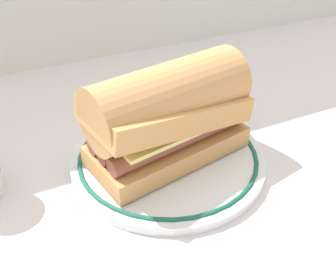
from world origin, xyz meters
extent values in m
plane|color=silver|center=(0.00, 0.00, 0.00)|extent=(1.50, 1.50, 0.00)
cylinder|color=white|center=(-0.01, 0.02, 0.01)|extent=(0.25, 0.25, 0.01)
torus|color=#195947|center=(-0.01, 0.02, 0.01)|extent=(0.23, 0.23, 0.01)
cube|color=tan|center=(-0.01, 0.02, 0.03)|extent=(0.21, 0.13, 0.03)
cylinder|color=brown|center=(-0.01, 0.00, 0.05)|extent=(0.19, 0.06, 0.02)
cylinder|color=brown|center=(-0.01, 0.02, 0.05)|extent=(0.19, 0.06, 0.02)
cylinder|color=brown|center=(-0.02, 0.05, 0.05)|extent=(0.19, 0.06, 0.02)
cube|color=#EAD67A|center=(-0.01, 0.02, 0.07)|extent=(0.18, 0.12, 0.01)
cube|color=tan|center=(-0.01, 0.02, 0.08)|extent=(0.22, 0.13, 0.06)
cylinder|color=tan|center=(-0.01, 0.02, 0.10)|extent=(0.21, 0.12, 0.08)
camera|label=1|loc=(-0.19, -0.34, 0.33)|focal=42.14mm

